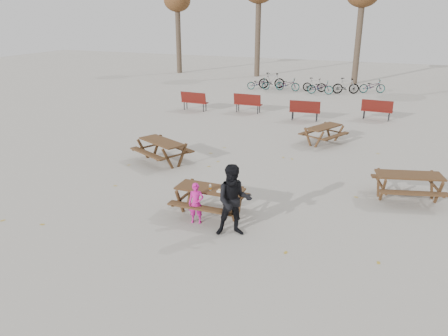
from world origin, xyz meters
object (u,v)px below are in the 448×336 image
at_px(soda_bottle, 210,188).
at_px(adult, 234,201).
at_px(picnic_table_far, 324,135).
at_px(food_tray, 221,191).
at_px(main_picnic_table, 210,194).
at_px(picnic_table_east, 408,187).
at_px(child, 196,203).
at_px(picnic_table_north, 162,152).

xyz_separation_m(soda_bottle, adult, (0.91, -0.65, 0.06)).
bearing_deg(picnic_table_far, adult, -159.25).
bearing_deg(food_tray, main_picnic_table, 157.39).
bearing_deg(soda_bottle, picnic_table_east, 33.61).
distance_m(soda_bottle, child, 0.56).
bearing_deg(picnic_table_north, picnic_table_east, 23.95).
height_order(food_tray, adult, adult).
bearing_deg(adult, picnic_table_east, 20.38).
distance_m(soda_bottle, adult, 1.12).
height_order(main_picnic_table, child, child).
xyz_separation_m(picnic_table_north, picnic_table_far, (4.98, 4.63, -0.04)).
bearing_deg(soda_bottle, main_picnic_table, 117.73).
bearing_deg(picnic_table_far, child, -166.79).
xyz_separation_m(soda_bottle, child, (-0.21, -0.42, -0.30)).
bearing_deg(picnic_table_east, picnic_table_north, 163.36).
bearing_deg(soda_bottle, child, -116.75).
height_order(soda_bottle, picnic_table_north, soda_bottle).
relative_size(food_tray, picnic_table_east, 0.10).
height_order(main_picnic_table, picnic_table_north, picnic_table_north).
relative_size(food_tray, soda_bottle, 1.06).
bearing_deg(soda_bottle, picnic_table_far, 79.06).
bearing_deg(picnic_table_east, food_tray, -159.72).
relative_size(child, picnic_table_east, 0.60).
height_order(adult, picnic_table_far, adult).
distance_m(soda_bottle, picnic_table_east, 5.82).
bearing_deg(picnic_table_east, picnic_table_far, 108.92).
xyz_separation_m(food_tray, picnic_table_north, (-3.72, 3.45, -0.39)).
relative_size(picnic_table_north, picnic_table_far, 1.11).
bearing_deg(main_picnic_table, child, -103.32).
distance_m(food_tray, child, 0.70).
relative_size(child, picnic_table_north, 0.58).
bearing_deg(picnic_table_north, child, -24.75).
distance_m(food_tray, picnic_table_east, 5.58).
bearing_deg(picnic_table_east, adult, -150.48).
relative_size(main_picnic_table, child, 1.65).
bearing_deg(food_tray, picnic_table_far, 81.10).
height_order(food_tray, child, child).
distance_m(main_picnic_table, picnic_table_far, 8.09).
bearing_deg(child, adult, -29.55).
distance_m(child, adult, 1.20).
xyz_separation_m(child, picnic_table_far, (1.77, 8.49, -0.18)).
xyz_separation_m(child, picnic_table_east, (5.05, 3.63, -0.15)).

